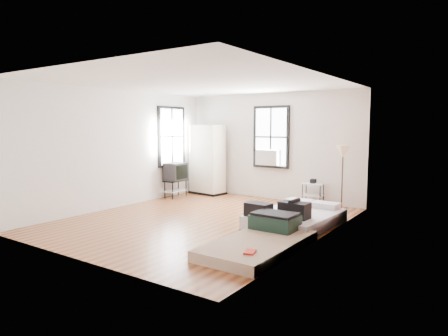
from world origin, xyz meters
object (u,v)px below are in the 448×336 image
Objects in this scene: mattress_bare at (262,239)px; side_table at (313,188)px; mattress_main at (295,217)px; wardrobe at (207,160)px; tv_stand at (176,173)px; floor_lamp at (343,155)px.

mattress_bare is 3.23× the size of side_table.
mattress_main is 4.20m from wardrobe.
tv_stand is (-3.51, -1.05, 0.23)m from side_table.
side_table is (-0.63, 3.69, 0.30)m from mattress_bare.
mattress_main is 1.66m from mattress_bare.
wardrobe is at bearing 137.03° from mattress_bare.
wardrobe is 1.09m from tv_stand.
floor_lamp is (0.28, 1.97, 1.10)m from mattress_main.
wardrobe is (-3.80, 3.62, 0.84)m from mattress_bare.
wardrobe is at bearing -178.73° from side_table.
floor_lamp is at bearing 84.90° from mattress_main.
tv_stand is at bearing 148.19° from mattress_bare.
mattress_bare is 3.76m from side_table.
mattress_bare is 4.94m from tv_stand.
side_table is (3.17, 0.07, -0.54)m from wardrobe.
mattress_bare is 2.23× the size of tv_stand.
mattress_main is 2.99× the size of side_table.
wardrobe is at bearing 180.00° from floor_lamp.
mattress_bare is at bearing -36.72° from wardrobe.
wardrobe reaches higher than side_table.
mattress_bare is at bearing -32.60° from tv_stand.
wardrobe reaches higher than mattress_main.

